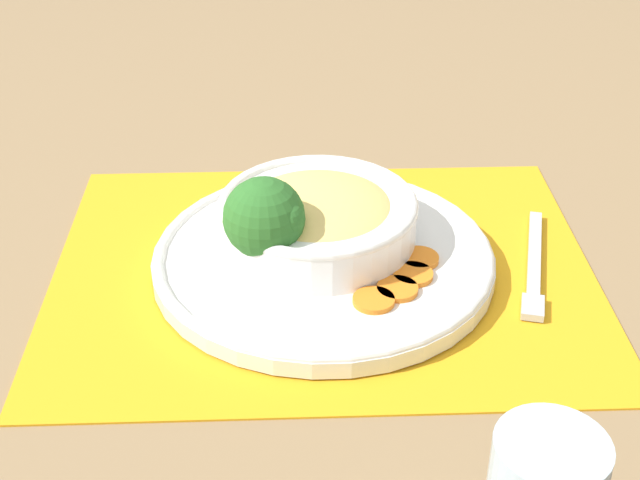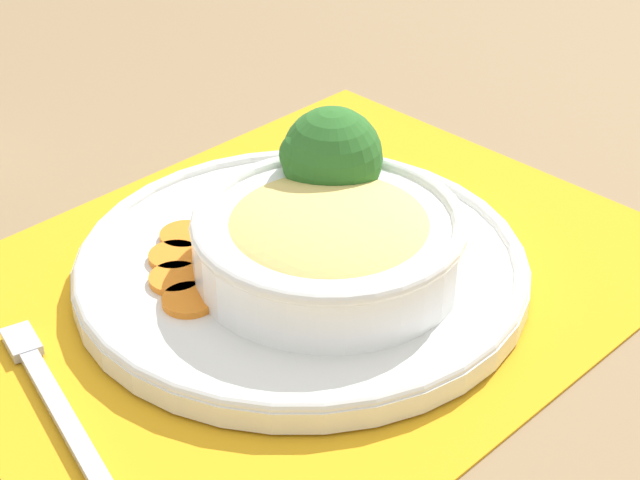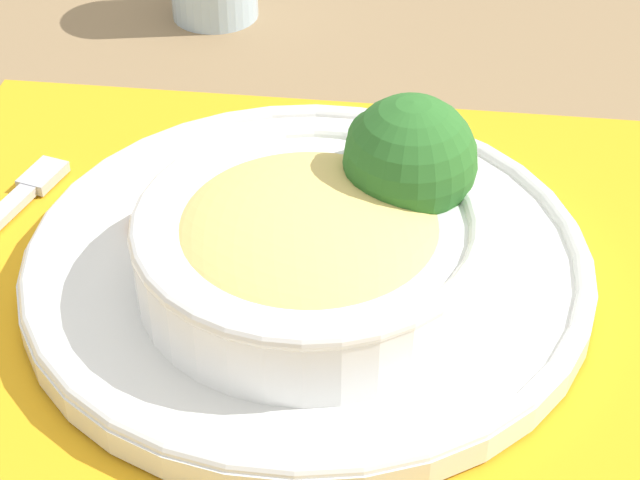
# 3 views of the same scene
# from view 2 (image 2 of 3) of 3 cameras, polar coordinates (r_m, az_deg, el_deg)

# --- Properties ---
(ground_plane) EXTENTS (4.00, 4.00, 0.00)m
(ground_plane) POSITION_cam_2_polar(r_m,az_deg,el_deg) (0.77, -0.99, -2.32)
(ground_plane) COLOR #8C704C
(placemat) EXTENTS (0.55, 0.45, 0.00)m
(placemat) POSITION_cam_2_polar(r_m,az_deg,el_deg) (0.77, -0.99, -2.20)
(placemat) COLOR orange
(placemat) RESTS_ON ground_plane
(plate) EXTENTS (0.32, 0.32, 0.02)m
(plate) POSITION_cam_2_polar(r_m,az_deg,el_deg) (0.76, -1.00, -1.39)
(plate) COLOR white
(plate) RESTS_ON placemat
(bowl) EXTENTS (0.19, 0.19, 0.05)m
(bowl) POSITION_cam_2_polar(r_m,az_deg,el_deg) (0.74, 0.48, 0.07)
(bowl) COLOR white
(bowl) RESTS_ON plate
(broccoli_floret) EXTENTS (0.07, 0.07, 0.09)m
(broccoli_floret) POSITION_cam_2_polar(r_m,az_deg,el_deg) (0.78, 0.60, 4.40)
(broccoli_floret) COLOR #759E51
(broccoli_floret) RESTS_ON plate
(carrot_slice_near) EXTENTS (0.04, 0.04, 0.01)m
(carrot_slice_near) POSITION_cam_2_polar(r_m,az_deg,el_deg) (0.79, -7.22, 0.22)
(carrot_slice_near) COLOR orange
(carrot_slice_near) RESTS_ON plate
(carrot_slice_middle) EXTENTS (0.04, 0.04, 0.01)m
(carrot_slice_middle) POSITION_cam_2_polar(r_m,az_deg,el_deg) (0.77, -7.77, -0.89)
(carrot_slice_middle) COLOR orange
(carrot_slice_middle) RESTS_ON plate
(carrot_slice_far) EXTENTS (0.04, 0.04, 0.01)m
(carrot_slice_far) POSITION_cam_2_polar(r_m,az_deg,el_deg) (0.75, -7.71, -2.06)
(carrot_slice_far) COLOR orange
(carrot_slice_far) RESTS_ON plate
(carrot_slice_extra) EXTENTS (0.04, 0.04, 0.01)m
(carrot_slice_extra) POSITION_cam_2_polar(r_m,az_deg,el_deg) (0.72, -6.99, -3.20)
(carrot_slice_extra) COLOR orange
(carrot_slice_extra) RESTS_ON plate
(fork) EXTENTS (0.04, 0.18, 0.01)m
(fork) POSITION_cam_2_polar(r_m,az_deg,el_deg) (0.69, -14.25, -7.78)
(fork) COLOR #B7B7BC
(fork) RESTS_ON placemat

